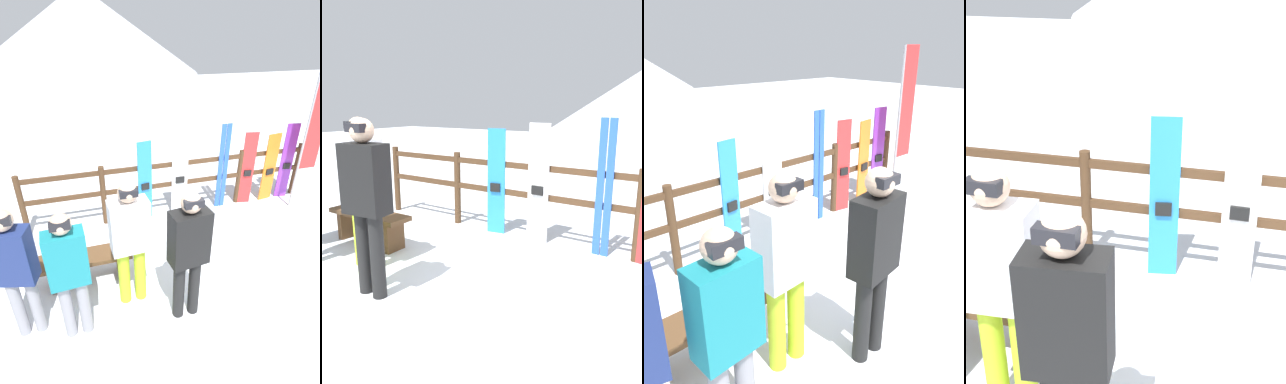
% 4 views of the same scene
% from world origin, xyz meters
% --- Properties ---
extents(fence, '(5.42, 0.10, 1.12)m').
position_xyz_m(fence, '(-0.00, 1.90, 0.67)').
color(fence, '#4C331E').
rests_on(fence, ground).
extents(bench, '(1.22, 0.36, 0.44)m').
position_xyz_m(bench, '(-1.76, 0.52, 0.32)').
color(bench, brown).
rests_on(bench, ground).
extents(person_black, '(0.45, 0.28, 1.71)m').
position_xyz_m(person_black, '(-0.64, -0.38, 1.00)').
color(person_black, black).
rests_on(person_black, ground).
extents(person_white, '(0.47, 0.28, 1.70)m').
position_xyz_m(person_white, '(-1.22, 0.03, 0.98)').
color(person_white, '#B7D826').
rests_on(person_white, ground).
extents(snowboard_blue, '(0.26, 0.09, 1.50)m').
position_xyz_m(snowboard_blue, '(-0.59, 1.84, 0.75)').
color(snowboard_blue, '#288CE0').
rests_on(snowboard_blue, ground).
extents(snowboard_white, '(0.30, 0.06, 1.60)m').
position_xyz_m(snowboard_white, '(0.06, 1.84, 0.79)').
color(snowboard_white, white).
rests_on(snowboard_white, ground).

